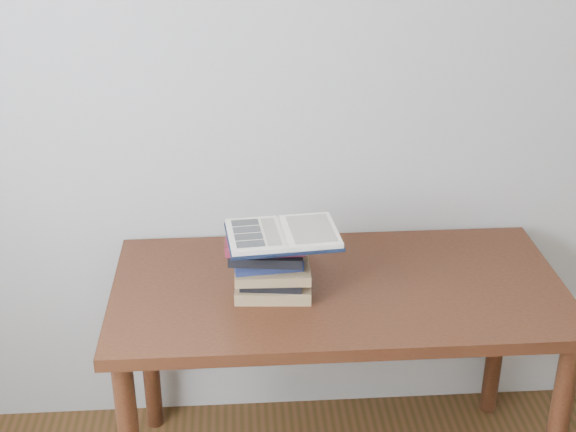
{
  "coord_description": "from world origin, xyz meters",
  "views": [
    {
      "loc": [
        -0.36,
        -0.7,
        1.97
      ],
      "look_at": [
        -0.22,
        1.3,
        1.01
      ],
      "focal_mm": 50.0,
      "sensor_mm": 36.0,
      "label": 1
    }
  ],
  "objects": [
    {
      "name": "room_shell",
      "position": [
        -0.08,
        0.01,
        1.63
      ],
      "size": [
        3.54,
        3.54,
        2.62
      ],
      "color": "#B2B0A9",
      "rests_on": "ground"
    },
    {
      "name": "book_stack",
      "position": [
        -0.27,
        1.35,
        0.83
      ],
      "size": [
        0.25,
        0.19,
        0.18
      ],
      "color": "#8F6D49",
      "rests_on": "desk"
    },
    {
      "name": "open_book",
      "position": [
        -0.23,
        1.34,
        0.93
      ],
      "size": [
        0.34,
        0.25,
        0.03
      ],
      "rotation": [
        0.0,
        0.0,
        0.09
      ],
      "color": "black",
      "rests_on": "book_stack"
    },
    {
      "name": "desk",
      "position": [
        -0.06,
        1.38,
        0.64
      ],
      "size": [
        1.37,
        0.68,
        0.73
      ],
      "color": "#4D2213",
      "rests_on": "ground"
    }
  ]
}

